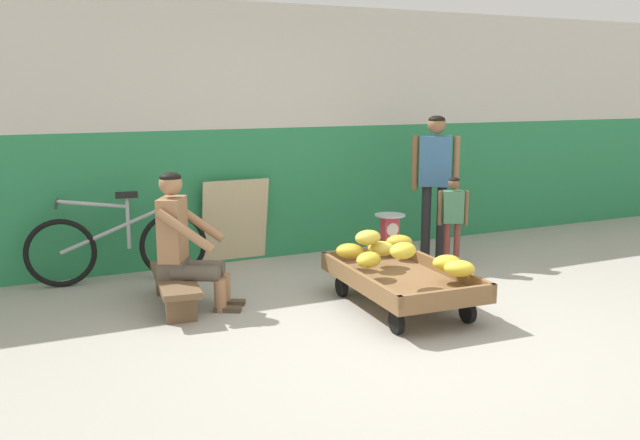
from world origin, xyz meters
name	(u,v)px	position (x,y,z in m)	size (l,w,h in m)	color
ground_plane	(403,337)	(0.00, 0.00, 0.00)	(80.00, 80.00, 0.00)	#A39E93
back_wall	(265,133)	(0.00, 2.82, 1.33)	(16.00, 0.30, 2.66)	#287F4C
banana_cart	(401,281)	(0.34, 0.58, 0.24)	(0.91, 1.48, 0.36)	brown
banana_pile	(396,252)	(0.35, 0.69, 0.46)	(0.87, 1.26, 0.26)	yellow
low_bench	(175,284)	(-1.35, 1.42, 0.20)	(0.42, 1.13, 0.27)	brown
vendor_seated	(183,241)	(-1.28, 1.37, 0.57)	(0.74, 0.64, 1.14)	#9E704C
plastic_crate	(389,258)	(0.82, 1.58, 0.15)	(0.36, 0.28, 0.30)	gold
weighing_scale	(390,228)	(0.82, 1.57, 0.45)	(0.30, 0.30, 0.29)	#28282D
bicycle_near_left	(118,246)	(-1.66, 2.39, 0.35)	(1.65, 0.48, 0.86)	black
sign_board	(235,222)	(-0.43, 2.61, 0.44)	(0.70, 0.19, 0.89)	#C6B289
customer_adult	(435,171)	(1.51, 1.83, 0.95)	(0.41, 0.35, 1.53)	#232328
customer_child	(453,213)	(1.44, 1.39, 0.59)	(0.27, 0.20, 0.95)	brown
shopping_bag	(404,269)	(0.78, 1.25, 0.12)	(0.18, 0.12, 0.24)	silver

